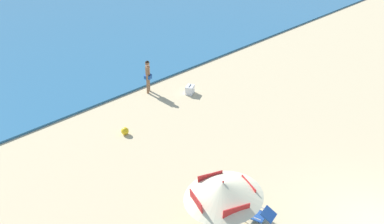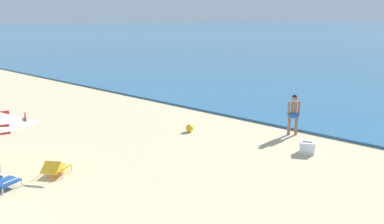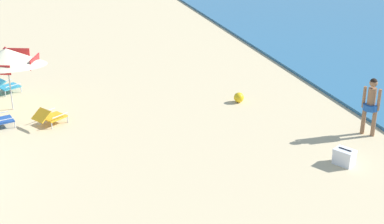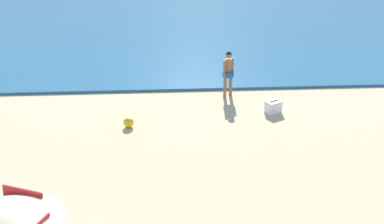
# 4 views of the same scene
# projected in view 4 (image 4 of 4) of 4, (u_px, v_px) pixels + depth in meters

# --- Properties ---
(person_standing_near_shore) EXTENTS (0.40, 0.40, 1.64)m
(person_standing_near_shore) POSITION_uv_depth(u_px,v_px,m) (228.00, 71.00, 16.21)
(person_standing_near_shore) COLOR #8C6042
(person_standing_near_shore) RESTS_ON ground
(cooler_box) EXTENTS (0.60, 0.54, 0.43)m
(cooler_box) POSITION_uv_depth(u_px,v_px,m) (273.00, 107.00, 15.14)
(cooler_box) COLOR white
(cooler_box) RESTS_ON ground
(beach_ball) EXTENTS (0.32, 0.32, 0.32)m
(beach_ball) POSITION_uv_depth(u_px,v_px,m) (129.00, 122.00, 14.14)
(beach_ball) COLOR yellow
(beach_ball) RESTS_ON ground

